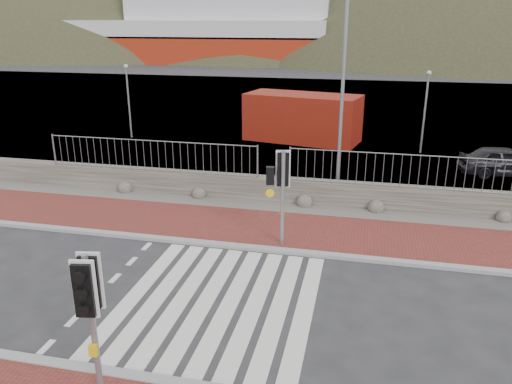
% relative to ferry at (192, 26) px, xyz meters
% --- Properties ---
extents(ground, '(220.00, 220.00, 0.00)m').
position_rel_ferry_xyz_m(ground, '(24.65, -67.90, -5.36)').
color(ground, '#28282B').
rests_on(ground, ground).
extents(sidewalk_far, '(40.00, 3.00, 0.08)m').
position_rel_ferry_xyz_m(sidewalk_far, '(24.65, -63.40, -5.32)').
color(sidewalk_far, brown).
rests_on(sidewalk_far, ground).
extents(kerb_near, '(40.00, 0.25, 0.12)m').
position_rel_ferry_xyz_m(kerb_near, '(24.65, -70.90, -5.31)').
color(kerb_near, gray).
rests_on(kerb_near, ground).
extents(kerb_far, '(40.00, 0.25, 0.12)m').
position_rel_ferry_xyz_m(kerb_far, '(24.65, -64.90, -5.31)').
color(kerb_far, gray).
rests_on(kerb_far, ground).
extents(zebra_crossing, '(4.62, 5.60, 0.01)m').
position_rel_ferry_xyz_m(zebra_crossing, '(24.65, -67.90, -5.36)').
color(zebra_crossing, silver).
rests_on(zebra_crossing, ground).
extents(gravel_strip, '(40.00, 1.50, 0.06)m').
position_rel_ferry_xyz_m(gravel_strip, '(24.65, -61.40, -5.33)').
color(gravel_strip, '#59544C').
rests_on(gravel_strip, ground).
extents(stone_wall, '(40.00, 0.60, 0.90)m').
position_rel_ferry_xyz_m(stone_wall, '(24.65, -60.60, -4.91)').
color(stone_wall, '#48443B').
rests_on(stone_wall, ground).
extents(railing, '(18.07, 0.07, 1.22)m').
position_rel_ferry_xyz_m(railing, '(24.65, -60.75, -3.54)').
color(railing, gray).
rests_on(railing, stone_wall).
extents(quay, '(120.00, 40.00, 0.50)m').
position_rel_ferry_xyz_m(quay, '(24.65, -40.00, -5.36)').
color(quay, '#4C4C4F').
rests_on(quay, ground).
extents(water, '(220.00, 50.00, 0.05)m').
position_rel_ferry_xyz_m(water, '(24.65, -5.00, -5.36)').
color(water, '#3F4C54').
rests_on(water, ground).
extents(ferry, '(50.00, 16.00, 20.00)m').
position_rel_ferry_xyz_m(ferry, '(0.00, 0.00, 0.00)').
color(ferry, maroon).
rests_on(ferry, ground).
extents(hills_backdrop, '(254.00, 90.00, 100.00)m').
position_rel_ferry_xyz_m(hills_backdrop, '(31.40, 20.00, -28.42)').
color(hills_backdrop, '#2D321E').
rests_on(hills_backdrop, ground).
extents(traffic_signal_near, '(0.44, 0.31, 2.85)m').
position_rel_ferry_xyz_m(traffic_signal_near, '(23.50, -71.43, -3.30)').
color(traffic_signal_near, gray).
rests_on(traffic_signal_near, ground).
extents(traffic_signal_far, '(0.73, 0.36, 2.97)m').
position_rel_ferry_xyz_m(traffic_signal_far, '(25.59, -64.48, -3.21)').
color(traffic_signal_far, gray).
rests_on(traffic_signal_far, ground).
extents(streetlight, '(1.55, 0.59, 7.47)m').
position_rel_ferry_xyz_m(streetlight, '(27.06, -59.84, -1.16)').
color(streetlight, gray).
rests_on(streetlight, ground).
extents(shipping_container, '(6.61, 3.84, 2.59)m').
position_rel_ferry_xyz_m(shipping_container, '(24.36, -50.61, -4.07)').
color(shipping_container, maroon).
rests_on(shipping_container, ground).
extents(car_a, '(3.93, 2.00, 1.28)m').
position_rel_ferry_xyz_m(car_a, '(33.85, -55.24, -4.72)').
color(car_a, black).
rests_on(car_a, ground).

